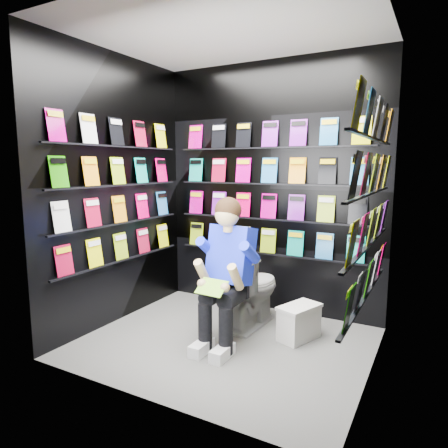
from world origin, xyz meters
The scene contains 14 objects.
floor centered at (0.00, 0.00, 0.00)m, with size 2.40×2.40×0.00m, color slate.
ceiling centered at (0.00, 0.00, 2.60)m, with size 2.40×2.40×0.00m, color white.
wall_back centered at (0.00, 1.00, 1.30)m, with size 2.40×0.04×2.60m, color black.
wall_front centered at (0.00, -1.00, 1.30)m, with size 2.40×0.04×2.60m, color black.
wall_left centered at (-1.20, 0.00, 1.30)m, with size 0.04×2.00×2.60m, color black.
wall_right centered at (1.20, 0.00, 1.30)m, with size 0.04×2.00×2.60m, color black.
comics_back centered at (0.00, 0.97, 1.31)m, with size 2.10×0.06×1.37m, color #E6005B, non-canonical shape.
comics_left centered at (-1.17, 0.00, 1.31)m, with size 0.06×1.70×1.37m, color #E6005B, non-canonical shape.
comics_right centered at (1.17, 0.00, 1.31)m, with size 0.06×1.70×1.37m, color #E6005B, non-canonical shape.
toilet centered at (0.02, 0.47, 0.37)m, with size 0.42×0.75×0.73m, color white.
longbox centered at (0.54, 0.39, 0.14)m, with size 0.21×0.38×0.28m, color silver.
longbox_lid centered at (0.54, 0.39, 0.30)m, with size 0.23×0.40×0.03m, color silver.
reader centered at (0.02, 0.09, 0.76)m, with size 0.51×0.74×1.37m, color #1425E6, non-canonical shape.
held_comic centered at (0.02, -0.26, 0.58)m, with size 0.24×0.01×0.17m, color green.
Camera 1 is at (1.58, -2.91, 1.54)m, focal length 32.00 mm.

